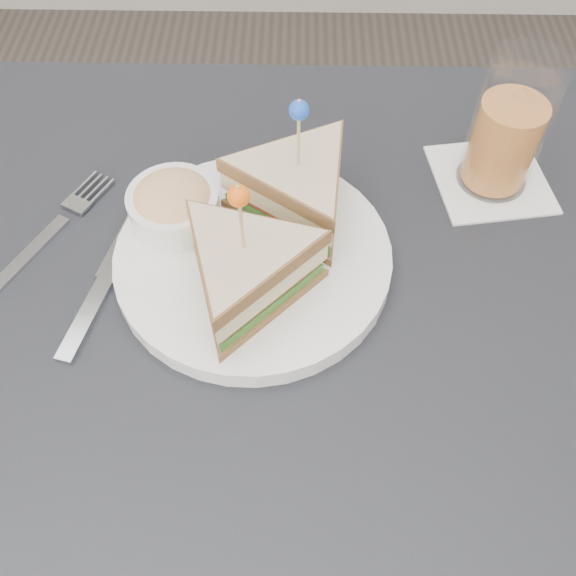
{
  "coord_description": "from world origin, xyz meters",
  "views": [
    {
      "loc": [
        0.02,
        -0.32,
        1.26
      ],
      "look_at": [
        0.01,
        0.01,
        0.8
      ],
      "focal_mm": 40.0,
      "sensor_mm": 36.0,
      "label": 1
    }
  ],
  "objects": [
    {
      "name": "cutlery_fork",
      "position": [
        -0.24,
        0.11,
        0.75
      ],
      "size": [
        0.11,
        0.18,
        0.01
      ],
      "rotation": [
        0.0,
        0.0,
        -0.48
      ],
      "color": "silver",
      "rests_on": "table"
    },
    {
      "name": "cutlery_knife",
      "position": [
        -0.17,
        0.06,
        0.75
      ],
      "size": [
        0.07,
        0.23,
        0.01
      ],
      "rotation": [
        0.0,
        0.0,
        -0.24
      ],
      "color": "#B3BABE",
      "rests_on": "table"
    },
    {
      "name": "ground_plane",
      "position": [
        0.0,
        0.0,
        0.0
      ],
      "size": [
        3.5,
        3.5,
        0.0
      ],
      "primitive_type": "plane",
      "color": "#3F3833"
    },
    {
      "name": "plate_meal",
      "position": [
        -0.02,
        0.08,
        0.79
      ],
      "size": [
        0.33,
        0.33,
        0.16
      ],
      "rotation": [
        0.0,
        0.0,
        0.27
      ],
      "color": "white",
      "rests_on": "table"
    },
    {
      "name": "table",
      "position": [
        0.0,
        0.0,
        0.67
      ],
      "size": [
        0.8,
        0.8,
        0.75
      ],
      "color": "black",
      "rests_on": "ground"
    },
    {
      "name": "drink_set",
      "position": [
        0.23,
        0.2,
        0.82
      ],
      "size": [
        0.14,
        0.14,
        0.15
      ],
      "rotation": [
        0.0,
        0.0,
        0.16
      ],
      "color": "white",
      "rests_on": "table"
    }
  ]
}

